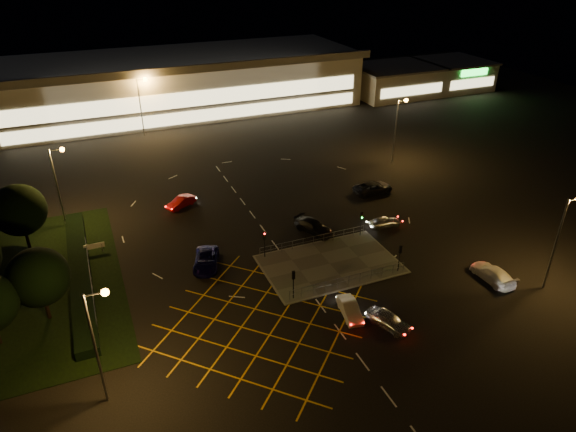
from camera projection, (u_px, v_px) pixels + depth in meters
name	position (u px, v px, depth m)	size (l,w,h in m)	color
ground	(305.00, 259.00, 56.32)	(180.00, 180.00, 0.00)	black
pedestrian_island	(330.00, 264.00, 55.35)	(14.00, 9.00, 0.12)	#4C4944
grass_verge	(28.00, 287.00, 51.72)	(18.00, 30.00, 0.08)	black
hedge	(80.00, 272.00, 53.18)	(2.00, 26.00, 1.00)	black
supermarket	(180.00, 82.00, 104.07)	(72.00, 26.50, 10.50)	beige
retail_unit_a	(394.00, 80.00, 114.13)	(18.80, 14.80, 6.35)	beige
retail_unit_b	(453.00, 74.00, 119.52)	(14.80, 14.80, 6.35)	beige
streetlight_sw	(98.00, 332.00, 36.17)	(1.78, 0.56, 10.03)	slate
streetlight_se	(563.00, 231.00, 48.74)	(1.78, 0.56, 10.03)	slate
streetlight_nw	(59.00, 176.00, 59.84)	(1.78, 0.56, 10.03)	slate
streetlight_ne	(399.00, 122.00, 77.68)	(1.78, 0.56, 10.03)	slate
streetlight_far_left	(142.00, 98.00, 88.92)	(1.78, 0.56, 10.03)	slate
streetlight_far_right	(341.00, 75.00, 104.05)	(1.78, 0.56, 10.03)	slate
signal_sw	(293.00, 279.00, 48.98)	(0.28, 0.30, 3.15)	black
signal_se	(400.00, 253.00, 53.03)	(0.28, 0.30, 3.15)	black
signal_nw	(264.00, 239.00, 55.46)	(0.28, 0.30, 3.15)	black
signal_ne	(361.00, 219.00, 59.51)	(0.28, 0.30, 3.15)	black
tree_c	(19.00, 210.00, 55.86)	(5.76, 5.76, 7.84)	black
tree_e	(38.00, 277.00, 45.33)	(5.40, 5.40, 7.35)	black
car_near_silver	(389.00, 320.00, 46.21)	(1.72, 4.27, 1.46)	silver
car_queue_white	(350.00, 309.00, 47.62)	(1.44, 4.12, 1.36)	silver
car_left_blue	(206.00, 260.00, 54.75)	(2.49, 5.40, 1.50)	#0C0B43
car_far_dkgrey	(314.00, 227.00, 61.15)	(2.11, 5.18, 1.50)	black
car_right_silver	(385.00, 222.00, 62.39)	(1.55, 3.84, 1.31)	#B3B6BB
car_circ_red	(181.00, 202.00, 66.96)	(1.44, 4.14, 1.37)	#9F0B10
car_east_grey	(373.00, 188.00, 70.67)	(2.56, 5.56, 1.54)	black
car_approach_white	(493.00, 274.00, 52.54)	(2.12, 5.22, 1.51)	silver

